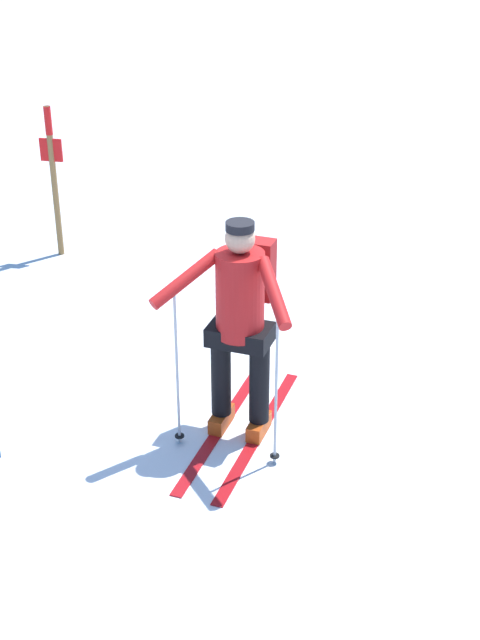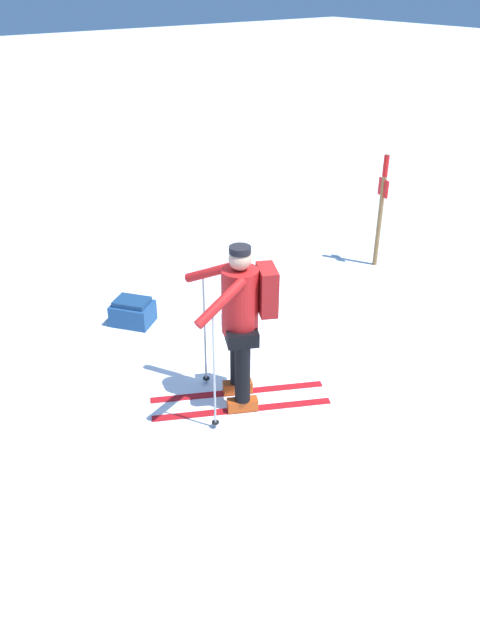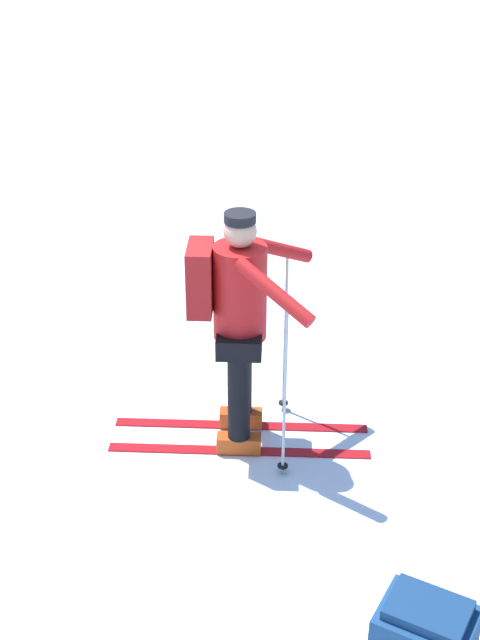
# 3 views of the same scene
# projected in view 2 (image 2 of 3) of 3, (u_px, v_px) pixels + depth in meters

# --- Properties ---
(ground_plane) EXTENTS (80.00, 80.00, 0.00)m
(ground_plane) POSITION_uv_depth(u_px,v_px,m) (281.00, 387.00, 6.55)
(ground_plane) COLOR white
(skier) EXTENTS (1.77, 1.24, 1.69)m
(skier) POSITION_uv_depth(u_px,v_px,m) (242.00, 317.00, 5.85)
(skier) COLOR red
(skier) RESTS_ON ground_plane
(dropped_backpack) EXTENTS (0.59, 0.61, 0.32)m
(dropped_backpack) POSITION_uv_depth(u_px,v_px,m) (133.00, 312.00, 7.65)
(dropped_backpack) COLOR navy
(dropped_backpack) RESTS_ON ground_plane
(trail_marker) EXTENTS (0.10, 0.23, 1.62)m
(trail_marker) POSITION_uv_depth(u_px,v_px,m) (382.00, 201.00, 8.76)
(trail_marker) COLOR olive
(trail_marker) RESTS_ON ground_plane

